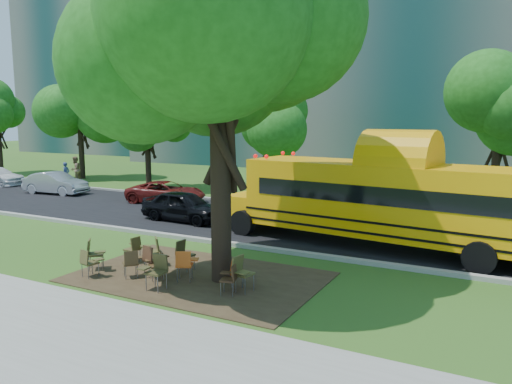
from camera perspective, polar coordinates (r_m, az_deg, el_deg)
The scene contains 32 objects.
ground at distance 15.54m, azimuth -8.67°, elevation -8.57°, with size 160.00×160.00×0.00m, color #2D561B.
sidewalk at distance 12.13m, azimuth -23.22°, elevation -14.07°, with size 60.00×4.00×0.04m, color gray.
dirt_patch at distance 14.60m, azimuth -6.64°, elevation -9.60°, with size 7.00×4.50×0.03m, color #382819.
asphalt_road at distance 21.39m, azimuth 2.52°, elevation -3.70°, with size 80.00×8.00×0.04m, color black.
kerb_near at distance 17.93m, azimuth -2.96°, elevation -5.94°, with size 80.00×0.25×0.14m, color gray.
kerb_far at distance 25.08m, azimuth 6.51°, elevation -1.82°, with size 80.00×0.25×0.14m, color gray.
building_main at distance 51.22m, azimuth 8.55°, elevation 15.65°, with size 38.00×16.00×22.00m, color #61615C.
building_left at distance 70.17m, azimuth -14.70°, elevation 12.69°, with size 26.00×14.00×20.00m, color #61615C.
bg_tree_0 at distance 32.52m, azimuth -12.38°, elevation 8.36°, with size 5.20×5.20×7.18m.
bg_tree_1 at distance 39.49m, azimuth -19.56°, elevation 9.25°, with size 6.00×6.00×8.40m.
bg_tree_2 at distance 31.19m, azimuth 1.29°, elevation 7.90°, with size 4.80×4.80×6.62m.
bg_tree_3 at distance 25.95m, azimuth 26.08°, elevation 8.73°, with size 5.60×5.60×7.84m.
main_tree at distance 13.60m, azimuth -4.20°, elevation 14.76°, with size 7.20×7.20×9.64m.
school_bus at distance 17.66m, azimuth 15.57°, elevation -0.98°, with size 12.39×4.05×2.98m.
chair_0 at distance 15.05m, azimuth -18.57°, elevation -7.45°, with size 0.62×0.49×0.84m.
chair_1 at distance 15.73m, azimuth -18.07°, elevation -6.47°, with size 0.81×0.64×0.95m.
chair_2 at distance 14.67m, azimuth -14.03°, elevation -7.66°, with size 0.57×0.72×0.84m.
chair_3 at distance 14.41m, azimuth -11.14°, elevation -7.90°, with size 0.71×0.56×0.82m.
chair_4 at distance 14.68m, azimuth -11.79°, elevation -7.37°, with size 0.70×0.55×0.92m.
chair_5 at distance 13.56m, azimuth -11.31°, elevation -8.55°, with size 0.63×0.58×0.97m.
chair_6 at distance 12.98m, azimuth -2.96°, elevation -9.63°, with size 0.59×0.55×0.81m.
chair_7 at distance 13.56m, azimuth -2.30°, elevation -8.94°, with size 0.60×0.52×0.77m.
chair_8 at distance 16.18m, azimuth -13.79°, elevation -6.09°, with size 0.50×0.58×0.86m.
chair_9 at distance 15.69m, azimuth -11.72°, elevation -6.34°, with size 0.79×0.62×0.91m.
chair_10 at distance 15.09m, azimuth -8.28°, elevation -6.84°, with size 0.54×0.61×0.92m.
chair_11 at distance 14.09m, azimuth -8.11°, elevation -7.98°, with size 0.62×0.73×0.91m.
chair_12 at distance 13.17m, azimuth -1.70°, elevation -8.92°, with size 0.57×0.69×0.96m.
black_car at distance 22.14m, azimuth -8.22°, elevation -1.62°, with size 1.60×3.99×1.36m, color black.
bg_car_silver at distance 32.06m, azimuth -21.94°, elevation 0.94°, with size 1.40×4.02×1.32m, color #A3A4A9.
bg_car_red at distance 27.05m, azimuth -10.23°, elevation -0.03°, with size 1.96×4.24×1.18m, color #5A110F.
pedestrian_a at distance 36.00m, azimuth -20.87°, elevation 1.96°, with size 0.57×0.38×1.57m, color navy.
pedestrian_b at distance 37.32m, azimuth -19.96°, elevation 2.43°, with size 0.90×0.70×1.84m, color #81624D.
Camera 1 is at (8.88, -11.93, 4.53)m, focal length 35.00 mm.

